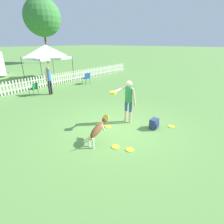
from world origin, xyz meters
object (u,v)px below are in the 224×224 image
object	(u,v)px
leaping_dog	(98,129)
frisbee_far_scatter	(171,126)
handler_person	(128,97)
folding_chair_center	(87,77)
backpack_on_grass	(154,124)
folding_chair_blue_left	(34,88)
frisbee_near_handler	(108,127)
frisbee_midfield	(130,150)
tree_left_grove	(42,17)
frisbee_near_dog	(115,147)
canopy_tent_main	(46,52)
spectator_standing	(49,78)

from	to	relation	value
leaping_dog	frisbee_far_scatter	world-z (taller)	leaping_dog
handler_person	folding_chair_center	bearing A→B (deg)	-34.69
handler_person	backpack_on_grass	distance (m)	1.44
folding_chair_blue_left	frisbee_near_handler	bearing A→B (deg)	67.32
frisbee_midfield	tree_left_grove	size ratio (longest dim) A/B	0.03
frisbee_near_dog	frisbee_near_handler	bearing A→B (deg)	49.58
frisbee_far_scatter	canopy_tent_main	size ratio (longest dim) A/B	0.08
folding_chair_blue_left	tree_left_grove	bearing A→B (deg)	-143.47
handler_person	frisbee_midfield	distance (m)	2.27
frisbee_near_handler	leaping_dog	bearing A→B (deg)	-155.85
backpack_on_grass	spectator_standing	bearing A→B (deg)	88.43
backpack_on_grass	tree_left_grove	xyz separation A→B (m)	(9.87, 22.73, 6.07)
frisbee_near_dog	spectator_standing	size ratio (longest dim) A/B	0.15
folding_chair_blue_left	frisbee_far_scatter	bearing A→B (deg)	79.16
folding_chair_blue_left	spectator_standing	bearing A→B (deg)	126.05
frisbee_far_scatter	tree_left_grove	size ratio (longest dim) A/B	0.03
frisbee_near_dog	folding_chair_blue_left	xyz separation A→B (m)	(1.38, 7.38, 0.46)
frisbee_near_dog	frisbee_far_scatter	xyz separation A→B (m)	(2.50, -0.83, 0.00)
leaping_dog	folding_chair_blue_left	bearing A→B (deg)	163.49
backpack_on_grass	spectator_standing	xyz separation A→B (m)	(0.20, 7.20, 0.84)
folding_chair_blue_left	spectator_standing	xyz separation A→B (m)	(0.76, -0.54, 0.56)
leaping_dog	frisbee_far_scatter	xyz separation A→B (m)	(2.64, -1.45, -0.49)
frisbee_near_handler	frisbee_far_scatter	distance (m)	2.49
handler_person	frisbee_near_handler	distance (m)	1.39
frisbee_near_handler	frisbee_far_scatter	size ratio (longest dim) A/B	1.00
frisbee_near_dog	tree_left_grove	size ratio (longest dim) A/B	0.03
folding_chair_blue_left	spectator_standing	world-z (taller)	spectator_standing
backpack_on_grass	folding_chair_blue_left	size ratio (longest dim) A/B	0.50
frisbee_midfield	tree_left_grove	distance (m)	26.37
handler_person	leaping_dog	xyz separation A→B (m)	(-1.88, -0.14, -0.59)
frisbee_midfield	canopy_tent_main	xyz separation A→B (m)	(4.72, 11.68, 2.27)
leaping_dog	tree_left_grove	distance (m)	25.48
leaping_dog	frisbee_midfield	world-z (taller)	leaping_dog
backpack_on_grass	spectator_standing	world-z (taller)	spectator_standing
frisbee_midfield	handler_person	bearing A→B (deg)	36.74
handler_person	backpack_on_grass	size ratio (longest dim) A/B	4.41
folding_chair_center	frisbee_midfield	bearing A→B (deg)	60.59
frisbee_near_handler	backpack_on_grass	world-z (taller)	backpack_on_grass
handler_person	canopy_tent_main	size ratio (longest dim) A/B	0.56
frisbee_near_handler	folding_chair_blue_left	distance (m)	6.31
frisbee_far_scatter	spectator_standing	xyz separation A→B (m)	(-0.36, 7.67, 1.02)
backpack_on_grass	frisbee_midfield	bearing A→B (deg)	-177.44
tree_left_grove	folding_chair_blue_left	bearing A→B (deg)	-124.83
leaping_dog	backpack_on_grass	size ratio (longest dim) A/B	2.92
handler_person	spectator_standing	size ratio (longest dim) A/B	1.02
handler_person	folding_chair_blue_left	world-z (taller)	handler_person
frisbee_far_scatter	folding_chair_center	size ratio (longest dim) A/B	0.29
canopy_tent_main	frisbee_far_scatter	bearing A→B (deg)	-101.07
backpack_on_grass	tree_left_grove	size ratio (longest dim) A/B	0.04
handler_person	leaping_dog	distance (m)	1.98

